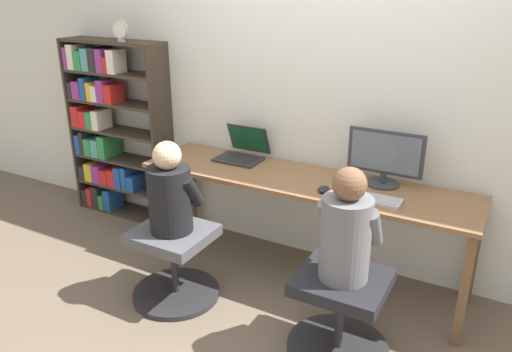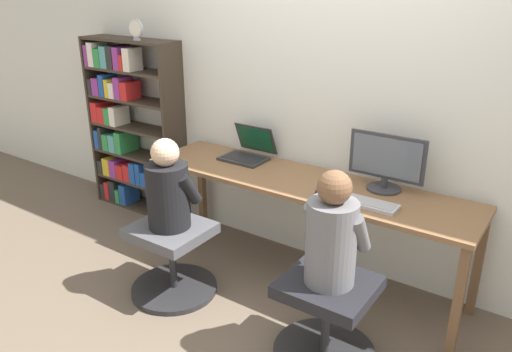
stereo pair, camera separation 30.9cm
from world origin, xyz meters
name	(u,v)px [view 1 (the left image)]	position (x,y,z in m)	size (l,w,h in m)	color
ground_plane	(282,294)	(0.00, 0.00, 0.00)	(14.00, 14.00, 0.00)	brown
wall_back	(326,85)	(0.00, 0.63, 1.30)	(10.00, 0.05, 2.60)	silver
desk	(302,188)	(0.00, 0.28, 0.66)	(2.27, 0.57, 0.74)	brown
desktop_monitor	(385,158)	(0.49, 0.43, 0.91)	(0.48, 0.21, 0.36)	#333338
laptop	(242,152)	(-0.55, 0.43, 0.78)	(0.33, 0.32, 0.23)	#2D2D30
keyboard	(367,198)	(0.48, 0.15, 0.75)	(0.40, 0.14, 0.03)	#B2B2B7
computer_mouse_by_keyboard	(324,189)	(0.21, 0.14, 0.75)	(0.07, 0.10, 0.04)	black
office_chair_left	(340,313)	(0.52, -0.34, 0.26)	(0.57, 0.57, 0.49)	#262628
office_chair_right	(174,262)	(-0.61, -0.35, 0.26)	(0.57, 0.57, 0.49)	#262628
person_at_monitor	(346,231)	(0.52, -0.34, 0.76)	(0.32, 0.29, 0.62)	slate
person_at_laptop	(170,193)	(-0.61, -0.35, 0.74)	(0.33, 0.29, 0.59)	black
bookshelf	(108,130)	(-1.90, 0.46, 0.76)	(0.95, 0.26, 1.52)	#382D23
desk_clock	(120,30)	(-1.61, 0.41, 1.61)	(0.14, 0.03, 0.16)	#B2B2B7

